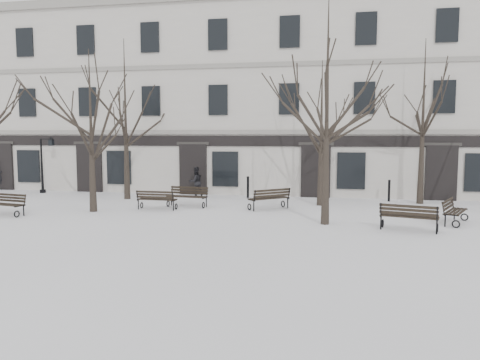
% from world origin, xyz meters
% --- Properties ---
extents(ground, '(100.00, 100.00, 0.00)m').
position_xyz_m(ground, '(0.00, 0.00, 0.00)').
color(ground, white).
rests_on(ground, ground).
extents(building, '(40.40, 10.20, 11.40)m').
position_xyz_m(building, '(0.00, 12.96, 5.52)').
color(building, beige).
rests_on(building, ground).
extents(tree_1, '(5.04, 5.04, 7.20)m').
position_xyz_m(tree_1, '(-6.22, 1.24, 4.50)').
color(tree_1, black).
rests_on(tree_1, ground).
extents(tree_2, '(5.99, 5.99, 8.56)m').
position_xyz_m(tree_2, '(4.09, 0.16, 5.35)').
color(tree_2, black).
rests_on(tree_2, ground).
extents(tree_4, '(5.92, 5.92, 8.46)m').
position_xyz_m(tree_4, '(-6.46, 5.41, 5.29)').
color(tree_4, black).
rests_on(tree_4, ground).
extents(tree_5, '(4.90, 4.90, 6.99)m').
position_xyz_m(tree_5, '(3.82, 5.03, 4.37)').
color(tree_5, black).
rests_on(tree_5, ground).
extents(tree_6, '(5.70, 5.70, 8.14)m').
position_xyz_m(tree_6, '(8.74, 6.55, 5.09)').
color(tree_6, black).
rests_on(tree_6, ground).
extents(bench_0, '(1.93, 0.99, 0.93)m').
position_xyz_m(bench_0, '(-9.44, -0.36, 0.51)').
color(bench_0, black).
rests_on(bench_0, ground).
extents(bench_1, '(1.84, 0.72, 0.91)m').
position_xyz_m(bench_1, '(-3.59, 2.25, 0.50)').
color(bench_1, black).
rests_on(bench_1, ground).
extents(bench_2, '(2.10, 1.22, 1.01)m').
position_xyz_m(bench_2, '(7.06, -0.63, 0.55)').
color(bench_2, black).
rests_on(bench_2, ground).
extents(bench_3, '(1.98, 0.89, 0.97)m').
position_xyz_m(bench_3, '(-2.44, 3.38, 0.53)').
color(bench_3, black).
rests_on(bench_3, ground).
extents(bench_4, '(1.94, 1.78, 0.99)m').
position_xyz_m(bench_4, '(1.53, 3.31, 0.54)').
color(bench_4, black).
rests_on(bench_4, ground).
extents(bench_5, '(1.37, 1.97, 0.95)m').
position_xyz_m(bench_5, '(9.02, 1.22, 0.51)').
color(bench_5, black).
rests_on(bench_5, ground).
extents(lamp_post, '(1.04, 0.39, 3.34)m').
position_xyz_m(lamp_post, '(-12.28, 6.93, 1.93)').
color(lamp_post, black).
rests_on(lamp_post, ground).
extents(bollard_a, '(0.15, 0.15, 1.20)m').
position_xyz_m(bollard_a, '(-0.12, 6.97, 0.64)').
color(bollard_a, black).
rests_on(bollard_a, ground).
extents(bollard_b, '(0.15, 0.15, 1.13)m').
position_xyz_m(bollard_b, '(7.30, 7.06, 0.61)').
color(bollard_b, black).
rests_on(bollard_b, ground).
extents(pedestrian_b, '(1.02, 1.01, 1.66)m').
position_xyz_m(pedestrian_b, '(-3.09, 7.01, 0.00)').
color(pedestrian_b, black).
rests_on(pedestrian_b, ground).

